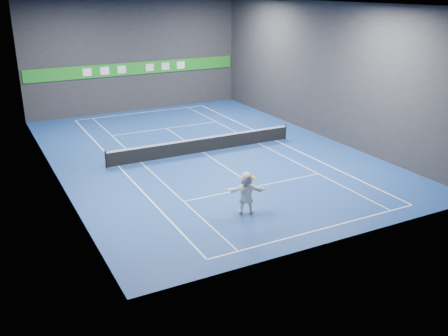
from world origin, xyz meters
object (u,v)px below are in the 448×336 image
tennis_ball (243,155)px  player (246,193)px  tennis_net (203,144)px  tennis_racket (252,178)px

tennis_ball → player: bearing=-30.7°
player → tennis_net: 9.17m
tennis_ball → tennis_net: (2.18, 8.85, -2.32)m
tennis_racket → tennis_net: bearing=79.0°
player → tennis_racket: 0.71m
player → tennis_ball: bearing=-6.3°
tennis_net → tennis_ball: bearing=-103.9°
player → tennis_ball: size_ratio=31.57×
tennis_ball → tennis_racket: bearing=-4.4°
tennis_ball → tennis_racket: tennis_ball is taller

